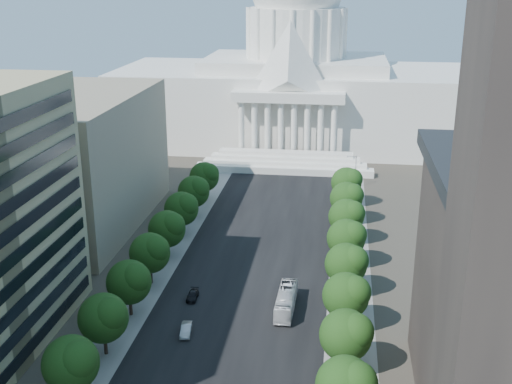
% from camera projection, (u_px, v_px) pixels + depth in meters
% --- Properties ---
extents(road_asphalt, '(30.00, 260.00, 0.01)m').
position_uv_depth(road_asphalt, '(259.00, 250.00, 135.04)').
color(road_asphalt, black).
rests_on(road_asphalt, ground).
extents(sidewalk_left, '(8.00, 260.00, 0.02)m').
position_uv_depth(sidewalk_left, '(171.00, 245.00, 137.45)').
color(sidewalk_left, gray).
rests_on(sidewalk_left, ground).
extents(sidewalk_right, '(8.00, 260.00, 0.02)m').
position_uv_depth(sidewalk_right, '(350.00, 255.00, 132.62)').
color(sidewalk_right, gray).
rests_on(sidewalk_right, ground).
extents(capitol, '(120.00, 56.00, 73.00)m').
position_uv_depth(capitol, '(295.00, 84.00, 217.76)').
color(capitol, white).
rests_on(capitol, ground).
extents(office_block_left_far, '(38.00, 52.00, 30.00)m').
position_uv_depth(office_block_left_far, '(56.00, 160.00, 145.74)').
color(office_block_left_far, gray).
rests_on(office_block_left_far, ground).
extents(tree_l_c, '(7.79, 7.60, 9.97)m').
position_uv_depth(tree_l_c, '(72.00, 363.00, 84.33)').
color(tree_l_c, '#33261C').
rests_on(tree_l_c, ground).
extents(tree_l_d, '(7.79, 7.60, 9.97)m').
position_uv_depth(tree_l_d, '(105.00, 317.00, 95.60)').
color(tree_l_d, '#33261C').
rests_on(tree_l_d, ground).
extents(tree_l_e, '(7.79, 7.60, 9.97)m').
position_uv_depth(tree_l_e, '(130.00, 281.00, 106.87)').
color(tree_l_e, '#33261C').
rests_on(tree_l_e, ground).
extents(tree_l_f, '(7.79, 7.60, 9.97)m').
position_uv_depth(tree_l_f, '(151.00, 252.00, 118.14)').
color(tree_l_f, '#33261C').
rests_on(tree_l_f, ground).
extents(tree_l_g, '(7.79, 7.60, 9.97)m').
position_uv_depth(tree_l_g, '(168.00, 228.00, 129.41)').
color(tree_l_g, '#33261C').
rests_on(tree_l_g, ground).
extents(tree_l_h, '(7.79, 7.60, 9.97)m').
position_uv_depth(tree_l_h, '(183.00, 208.00, 140.68)').
color(tree_l_h, '#33261C').
rests_on(tree_l_h, ground).
extents(tree_l_i, '(7.79, 7.60, 9.97)m').
position_uv_depth(tree_l_i, '(195.00, 191.00, 151.94)').
color(tree_l_i, '#33261C').
rests_on(tree_l_i, ground).
extents(tree_l_j, '(7.79, 7.60, 9.97)m').
position_uv_depth(tree_l_j, '(205.00, 176.00, 163.21)').
color(tree_l_j, '#33261C').
rests_on(tree_l_j, ground).
extents(tree_r_d, '(7.79, 7.60, 9.97)m').
position_uv_depth(tree_r_d, '(348.00, 334.00, 91.02)').
color(tree_r_d, '#33261C').
rests_on(tree_r_d, ground).
extents(tree_r_e, '(7.79, 7.60, 9.97)m').
position_uv_depth(tree_r_e, '(348.00, 295.00, 102.29)').
color(tree_r_e, '#33261C').
rests_on(tree_r_e, ground).
extents(tree_r_f, '(7.79, 7.60, 9.97)m').
position_uv_depth(tree_r_f, '(348.00, 263.00, 113.56)').
color(tree_r_f, '#33261C').
rests_on(tree_r_f, ground).
extents(tree_r_g, '(7.79, 7.60, 9.97)m').
position_uv_depth(tree_r_g, '(348.00, 237.00, 124.83)').
color(tree_r_g, '#33261C').
rests_on(tree_r_g, ground).
extents(tree_r_h, '(7.79, 7.60, 9.97)m').
position_uv_depth(tree_r_h, '(348.00, 216.00, 136.10)').
color(tree_r_h, '#33261C').
rests_on(tree_r_h, ground).
extents(tree_r_i, '(7.79, 7.60, 9.97)m').
position_uv_depth(tree_r_i, '(348.00, 197.00, 147.37)').
color(tree_r_i, '#33261C').
rests_on(tree_r_i, ground).
extents(tree_r_j, '(7.79, 7.60, 9.97)m').
position_uv_depth(tree_r_j, '(348.00, 182.00, 158.63)').
color(tree_r_j, '#33261C').
rests_on(tree_r_j, ground).
extents(streetlight_c, '(2.61, 0.44, 9.00)m').
position_uv_depth(streetlight_c, '(358.00, 298.00, 102.48)').
color(streetlight_c, gray).
rests_on(streetlight_c, ground).
extents(streetlight_d, '(2.61, 0.44, 9.00)m').
position_uv_depth(streetlight_d, '(356.00, 238.00, 125.95)').
color(streetlight_d, gray).
rests_on(streetlight_d, ground).
extents(streetlight_e, '(2.61, 0.44, 9.00)m').
position_uv_depth(streetlight_e, '(354.00, 197.00, 149.43)').
color(streetlight_e, gray).
rests_on(streetlight_e, ground).
extents(streetlight_f, '(2.61, 0.44, 9.00)m').
position_uv_depth(streetlight_f, '(354.00, 167.00, 172.90)').
color(streetlight_f, gray).
rests_on(streetlight_f, ground).
extents(car_silver, '(2.16, 4.81, 1.53)m').
position_uv_depth(car_silver, '(186.00, 330.00, 103.07)').
color(car_silver, '#A7AAAF').
rests_on(car_silver, ground).
extents(car_dark_b, '(1.92, 4.43, 1.27)m').
position_uv_depth(car_dark_b, '(193.00, 296.00, 114.32)').
color(car_dark_b, black).
rests_on(car_dark_b, ground).
extents(city_bus, '(3.11, 12.34, 3.42)m').
position_uv_depth(city_bus, '(286.00, 301.00, 110.21)').
color(city_bus, silver).
rests_on(city_bus, ground).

